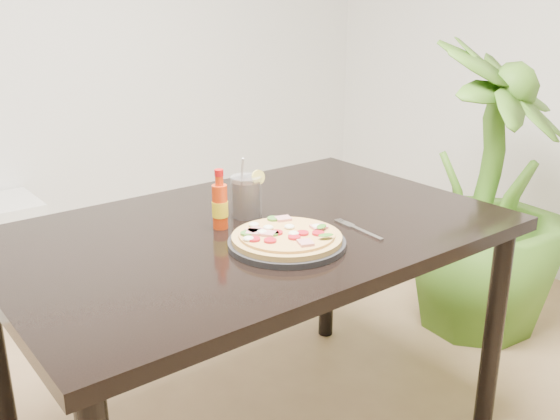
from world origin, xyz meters
TOP-DOWN VIEW (x-y plane):
  - dining_table at (0.07, 0.58)m, footprint 1.40×0.90m
  - plate at (0.05, 0.41)m, footprint 0.31×0.31m
  - pizza at (0.05, 0.41)m, footprint 0.28×0.28m
  - hot_sauce_bottle at (-0.01, 0.63)m, footprint 0.05×0.05m
  - cola_cup at (0.11, 0.67)m, footprint 0.10×0.09m
  - fork at (0.28, 0.38)m, footprint 0.03×0.19m
  - houseplant at (1.30, 0.65)m, footprint 0.88×0.88m
  - plant_pot at (1.30, 0.65)m, footprint 0.28×0.28m

SIDE VIEW (x-z plane):
  - plant_pot at x=1.30m, z-range 0.00..0.22m
  - houseplant at x=1.30m, z-range 0.00..1.20m
  - dining_table at x=0.07m, z-range 0.29..1.04m
  - fork at x=0.28m, z-range 0.75..0.76m
  - plate at x=0.05m, z-range 0.75..0.77m
  - pizza at x=0.05m, z-range 0.76..0.79m
  - cola_cup at x=0.11m, z-range 0.72..0.90m
  - hot_sauce_bottle at x=-0.01m, z-range 0.73..0.90m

